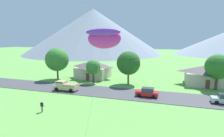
{
  "coord_description": "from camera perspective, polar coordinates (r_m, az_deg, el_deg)",
  "views": [
    {
      "loc": [
        8.83,
        -6.67,
        10.94
      ],
      "look_at": [
        0.38,
        19.62,
        6.55
      ],
      "focal_mm": 29.87,
      "sensor_mm": 36.0,
      "label": 1
    }
  ],
  "objects": [
    {
      "name": "house_leftmost",
      "position": [
        49.92,
        26.65,
        -1.72
      ],
      "size": [
        9.53,
        8.3,
        4.75
      ],
      "color": "beige",
      "rests_on": "ground"
    },
    {
      "name": "parked_car_red_west_end",
      "position": [
        36.41,
        10.71,
        -7.19
      ],
      "size": [
        4.27,
        2.21,
        1.68
      ],
      "color": "red",
      "rests_on": "road_strip"
    },
    {
      "name": "watcher_person",
      "position": [
        30.56,
        -20.65,
        -10.79
      ],
      "size": [
        0.56,
        0.24,
        1.68
      ],
      "color": "#70604C",
      "rests_on": "ground"
    },
    {
      "name": "tree_center",
      "position": [
        46.33,
        -5.76,
        0.4
      ],
      "size": [
        3.68,
        3.68,
        5.89
      ],
      "color": "#4C3823",
      "rests_on": "ground"
    },
    {
      "name": "pickup_truck_sand_east_side",
      "position": [
        41.06,
        -14.04,
        -5.16
      ],
      "size": [
        5.2,
        2.33,
        1.99
      ],
      "color": "#C6B284",
      "rests_on": "road_strip"
    },
    {
      "name": "tree_left_of_center",
      "position": [
        45.69,
        29.66,
        0.51
      ],
      "size": [
        5.28,
        5.28,
        7.76
      ],
      "color": "#4C3823",
      "rests_on": "ground"
    },
    {
      "name": "road_strip",
      "position": [
        38.07,
        3.68,
        -7.62
      ],
      "size": [
        160.0,
        7.85,
        0.08
      ],
      "primitive_type": "cube",
      "color": "#424247",
      "rests_on": "ground"
    },
    {
      "name": "tree_right_of_center",
      "position": [
        52.48,
        -16.47,
        2.64
      ],
      "size": [
        6.28,
        6.28,
        8.58
      ],
      "color": "#4C3823",
      "rests_on": "ground"
    },
    {
      "name": "kite_flyer_with_kite",
      "position": [
        18.51,
        -2.52,
        8.89
      ],
      "size": [
        3.53,
        3.88,
        12.08
      ],
      "color": "#70604C",
      "rests_on": "ground"
    },
    {
      "name": "mountain_far_west_ridge",
      "position": [
        141.84,
        -5.68,
        11.19
      ],
      "size": [
        100.69,
        100.69,
        32.79
      ],
      "primitive_type": "cone",
      "color": "gray",
      "rests_on": "ground"
    },
    {
      "name": "tree_near_left",
      "position": [
        44.9,
        5.06,
        1.64
      ],
      "size": [
        5.7,
        5.7,
        8.05
      ],
      "color": "brown",
      "rests_on": "ground"
    },
    {
      "name": "house_left_center",
      "position": [
        52.95,
        -5.78,
        -0.14
      ],
      "size": [
        9.09,
        8.1,
        4.9
      ],
      "color": "beige",
      "rests_on": "ground"
    }
  ]
}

